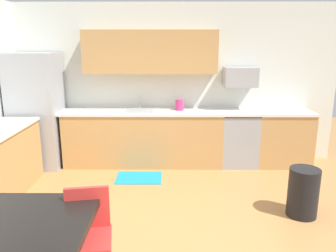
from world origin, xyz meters
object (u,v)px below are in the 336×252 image
chair_near_table (87,230)px  trash_bin (303,192)px  dining_table (1,226)px  microwave (240,77)px  oven_range (238,139)px  refrigerator (37,111)px  kettle (180,105)px

chair_near_table → trash_bin: chair_near_table is taller
dining_table → chair_near_table: 0.67m
microwave → trash_bin: (0.44, -1.89, -1.19)m
oven_range → microwave: (0.00, 0.10, 1.04)m
microwave → dining_table: microwave is taller
refrigerator → dining_table: 3.26m
refrigerator → oven_range: (3.38, 0.08, -0.49)m
dining_table → kettle: (1.47, 3.25, 0.34)m
refrigerator → microwave: size_ratio=3.51×
oven_range → kettle: 1.16m
kettle → refrigerator: bearing=-176.9°
refrigerator → kettle: (2.37, 0.13, 0.07)m
refrigerator → oven_range: 3.41m
dining_table → refrigerator: bearing=106.1°
refrigerator → chair_near_table: size_ratio=2.23×
trash_bin → kettle: bearing=128.2°
microwave → kettle: size_ratio=2.70×
trash_bin → dining_table: bearing=-154.1°
microwave → kettle: (-1.01, -0.05, -0.47)m
microwave → dining_table: 4.21m
oven_range → trash_bin: bearing=-76.3°
oven_range → kettle: bearing=177.2°
oven_range → dining_table: oven_range is taller
refrigerator → kettle: refrigerator is taller
trash_bin → kettle: kettle is taller
microwave → refrigerator: bearing=-176.9°
refrigerator → kettle: 2.37m
microwave → dining_table: bearing=-126.9°
oven_range → kettle: size_ratio=4.55×
dining_table → chair_near_table: bearing=20.4°
chair_near_table → kettle: bearing=74.1°
trash_bin → refrigerator: bearing=155.9°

